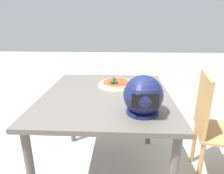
# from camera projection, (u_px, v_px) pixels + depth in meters

# --- Properties ---
(ground_plane) EXTENTS (14.00, 14.00, 0.00)m
(ground_plane) POSITION_uv_depth(u_px,v_px,m) (107.00, 173.00, 1.72)
(ground_plane) COLOR #B2ADA3
(dining_table) EXTENTS (0.95, 1.08, 0.75)m
(dining_table) POSITION_uv_depth(u_px,v_px,m) (107.00, 104.00, 1.50)
(dining_table) COLOR #5B5651
(dining_table) RESTS_ON ground
(pizza_plate) EXTENTS (0.32, 0.32, 0.01)m
(pizza_plate) POSITION_uv_depth(u_px,v_px,m) (117.00, 85.00, 1.66)
(pizza_plate) COLOR white
(pizza_plate) RESTS_ON dining_table
(pizza) EXTENTS (0.27, 0.27, 0.05)m
(pizza) POSITION_uv_depth(u_px,v_px,m) (117.00, 83.00, 1.65)
(pizza) COLOR tan
(pizza) RESTS_ON pizza_plate
(motorcycle_helmet) EXTENTS (0.23, 0.23, 0.23)m
(motorcycle_helmet) POSITION_uv_depth(u_px,v_px,m) (143.00, 96.00, 1.13)
(motorcycle_helmet) COLOR #191E4C
(motorcycle_helmet) RESTS_ON dining_table
(chair_side) EXTENTS (0.48, 0.48, 0.90)m
(chair_side) POSITION_uv_depth(u_px,v_px,m) (213.00, 124.00, 1.53)
(chair_side) COLOR #B7844C
(chair_side) RESTS_ON ground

